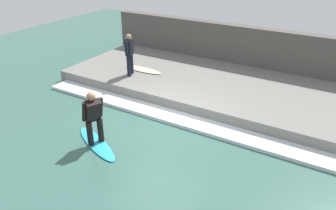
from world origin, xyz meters
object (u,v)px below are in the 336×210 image
surfboard_riding (97,143)px  surfer_waiting_near (129,52)px  surfer_riding (93,116)px  surfboard_waiting_near (143,70)px

surfboard_riding → surfer_waiting_near: (3.87, 1.66, 1.30)m
surfer_riding → surfboard_waiting_near: bearing=18.6°
surfer_waiting_near → surfboard_riding: bearing=-156.7°
surfer_riding → surfboard_riding: bearing=0.0°
surfboard_waiting_near → surfboard_riding: bearing=-161.4°
surfboard_waiting_near → surfer_riding: bearing=-161.4°
surfboard_riding → surfboard_waiting_near: (4.50, 1.52, 0.44)m
surfboard_riding → surfer_waiting_near: bearing=23.3°
surfer_waiting_near → surfboard_waiting_near: surfer_waiting_near is taller
surfer_waiting_near → surfboard_waiting_near: size_ratio=0.93×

